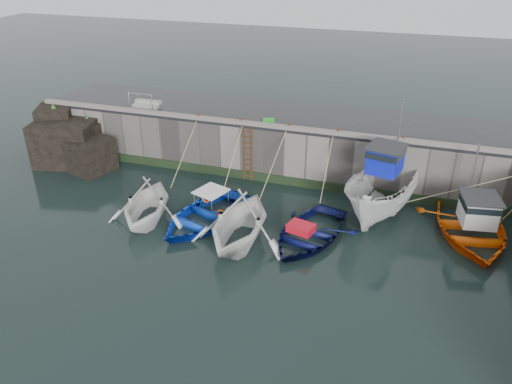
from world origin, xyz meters
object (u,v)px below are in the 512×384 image
(bollard_a, at_px, (198,116))
(bollard_d, at_px, (338,132))
(boat_near_blue, at_px, (205,221))
(boat_near_blacktrim, at_px, (240,242))
(fish_crate, at_px, (269,121))
(boat_near_navy, at_px, (308,238))
(ladder, at_px, (248,154))
(bollard_c, at_px, (289,126))
(boat_near_white, at_px, (148,220))
(boat_far_white, at_px, (384,191))
(boat_far_orange, at_px, (470,226))
(bollard_e, at_px, (403,139))
(bollard_b, at_px, (241,121))

(bollard_a, xyz_separation_m, bollard_d, (7.80, 0.00, 0.00))
(boat_near_blue, bearing_deg, bollard_a, 134.35)
(boat_near_blue, bearing_deg, boat_near_blacktrim, -10.38)
(bollard_d, bearing_deg, fish_crate, 173.81)
(boat_near_blue, bearing_deg, bollard_d, 63.73)
(boat_near_navy, height_order, fish_crate, fish_crate)
(ladder, relative_size, bollard_c, 11.43)
(boat_near_navy, height_order, bollard_a, bollard_a)
(boat_near_navy, xyz_separation_m, bollard_a, (-7.55, 5.20, 3.30))
(boat_near_white, bearing_deg, ladder, 49.39)
(boat_near_blacktrim, relative_size, boat_near_navy, 1.01)
(boat_near_blue, xyz_separation_m, bollard_a, (-2.50, 5.26, 3.30))
(ladder, bearing_deg, bollard_c, 8.67)
(boat_near_white, distance_m, bollard_d, 10.51)
(bollard_a, bearing_deg, boat_near_blacktrim, -54.13)
(boat_far_white, relative_size, boat_far_orange, 1.11)
(bollard_a, relative_size, bollard_e, 1.00)
(boat_near_navy, distance_m, bollard_c, 6.59)
(boat_near_navy, xyz_separation_m, boat_far_orange, (6.96, 2.61, 0.41))
(boat_far_orange, relative_size, bollard_a, 24.66)
(ladder, bearing_deg, bollard_d, 4.00)
(bollard_e, bearing_deg, boat_near_blue, -148.25)
(boat_near_white, xyz_separation_m, boat_near_blue, (2.69, 0.72, 0.00))
(bollard_c, distance_m, bollard_d, 2.60)
(boat_near_navy, relative_size, boat_far_white, 0.68)
(boat_far_white, bearing_deg, boat_near_white, -144.93)
(boat_far_white, xyz_separation_m, bollard_e, (0.51, 1.70, 2.13))
(fish_crate, distance_m, bollard_a, 3.97)
(boat_near_white, height_order, bollard_b, bollard_b)
(boat_near_navy, xyz_separation_m, fish_crate, (-3.61, 5.61, 3.30))
(boat_near_blue, bearing_deg, boat_far_white, 42.97)
(boat_near_blacktrim, height_order, fish_crate, fish_crate)
(boat_near_navy, height_order, bollard_e, bollard_e)
(boat_near_navy, relative_size, bollard_b, 18.52)
(boat_near_blacktrim, distance_m, boat_far_white, 7.61)
(bollard_c, bearing_deg, bollard_d, 0.00)
(boat_far_white, height_order, bollard_e, boat_far_white)
(ladder, distance_m, bollard_d, 5.11)
(boat_near_white, distance_m, boat_near_blacktrim, 4.92)
(boat_near_blue, xyz_separation_m, boat_near_navy, (5.05, 0.07, 0.00))
(boat_near_blacktrim, height_order, bollard_d, bollard_d)
(ladder, relative_size, boat_near_navy, 0.62)
(bollard_d, relative_size, bollard_e, 1.00)
(ladder, relative_size, bollard_e, 11.43)
(bollard_e, bearing_deg, boat_near_white, -151.88)
(boat_far_orange, distance_m, bollard_d, 7.75)
(boat_near_white, bearing_deg, fish_crate, 46.00)
(bollard_b, bearing_deg, boat_near_navy, -45.81)
(bollard_b, bearing_deg, boat_far_white, -12.02)
(boat_far_white, distance_m, fish_crate, 7.20)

